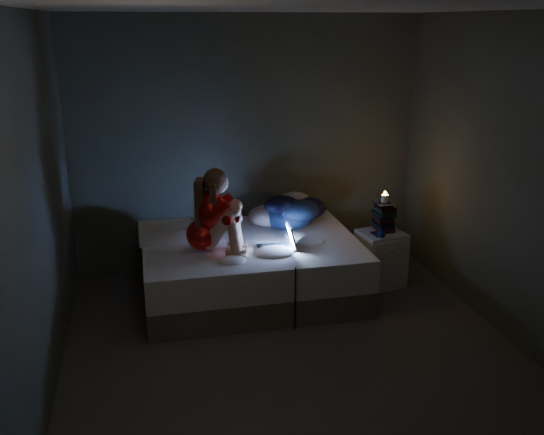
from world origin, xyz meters
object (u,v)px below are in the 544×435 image
object	(u,v)px
laptop	(276,237)
candle	(385,199)
woman	(203,211)
phone	(375,234)
nightstand	(381,258)
bed	(251,268)

from	to	relation	value
laptop	candle	bearing A→B (deg)	16.06
woman	candle	distance (m)	1.81
laptop	candle	distance (m)	1.20
laptop	phone	bearing A→B (deg)	11.86
nightstand	phone	distance (m)	0.30
laptop	candle	world-z (taller)	candle
laptop	nightstand	xyz separation A→B (m)	(1.11, 0.21, -0.39)
bed	laptop	bearing A→B (deg)	-54.59
bed	candle	distance (m)	1.46
laptop	bed	bearing A→B (deg)	128.31
laptop	phone	size ratio (longest dim) A/B	2.38
nightstand	phone	world-z (taller)	phone
bed	laptop	size ratio (longest dim) A/B	6.00
nightstand	bed	bearing A→B (deg)	169.53
candle	phone	bearing A→B (deg)	-138.89
phone	laptop	bearing A→B (deg)	-169.17
bed	nightstand	bearing A→B (deg)	-2.51
woman	phone	bearing A→B (deg)	17.19
woman	phone	size ratio (longest dim) A/B	5.51
nightstand	candle	distance (m)	0.60
bed	phone	bearing A→B (deg)	-4.75
laptop	phone	world-z (taller)	laptop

